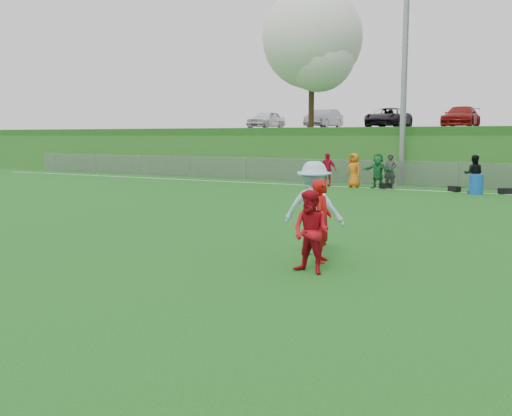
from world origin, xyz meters
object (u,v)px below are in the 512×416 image
Objects in this scene: player_red_center at (311,232)px; player_blue at (314,208)px; player_red_left at (321,221)px; recycling_bin at (476,185)px.

player_red_center is 1.70m from player_blue.
player_red_left reaches higher than player_red_center.
player_red_center is 1.78× the size of recycling_bin.
recycling_bin is at bearing 97.55° from player_red_center.
player_red_left is 1.93× the size of recycling_bin.
player_blue is 2.30× the size of recycling_bin.
player_red_left is at bearing -92.64° from recycling_bin.
player_red_left is 0.74m from player_blue.
player_blue is 15.14m from recycling_bin.
player_blue reaches higher than player_red_left.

